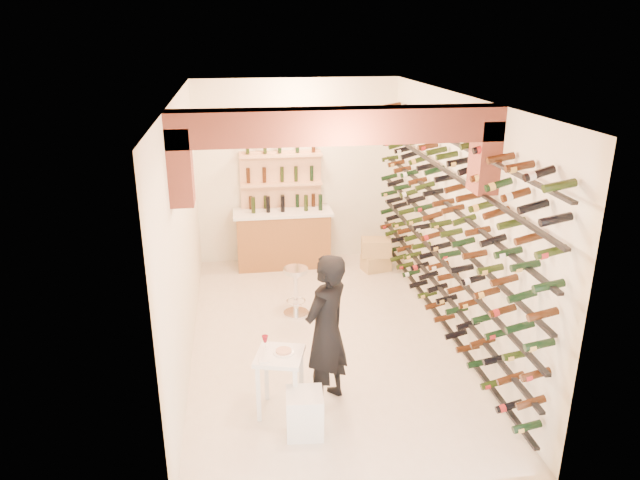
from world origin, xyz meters
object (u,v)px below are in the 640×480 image
at_px(back_counter, 283,237).
at_px(crate_lower, 376,263).
at_px(tasting_table, 280,364).
at_px(wine_rack, 439,224).
at_px(white_stool, 305,413).
at_px(chrome_barstool, 296,288).
at_px(person, 326,331).

relative_size(back_counter, crate_lower, 3.72).
bearing_deg(crate_lower, tasting_table, -117.78).
distance_m(back_counter, crate_lower, 1.67).
distance_m(wine_rack, crate_lower, 2.63).
bearing_deg(white_stool, back_counter, 87.56).
height_order(back_counter, crate_lower, back_counter).
height_order(white_stool, chrome_barstool, chrome_barstool).
distance_m(back_counter, white_stool, 4.62).
distance_m(tasting_table, person, 0.61).
bearing_deg(crate_lower, back_counter, 164.00).
height_order(back_counter, person, person).
height_order(back_counter, white_stool, back_counter).
xyz_separation_m(white_stool, chrome_barstool, (0.21, 2.70, 0.19)).
xyz_separation_m(back_counter, tasting_table, (-0.41, -4.20, 0.05)).
bearing_deg(wine_rack, tasting_table, -145.37).
xyz_separation_m(white_stool, person, (0.30, 0.52, 0.65)).
relative_size(person, crate_lower, 3.87).
distance_m(chrome_barstool, crate_lower, 2.15).
bearing_deg(tasting_table, back_counter, 100.17).
bearing_deg(wine_rack, chrome_barstool, 157.93).
height_order(tasting_table, person, person).
bearing_deg(person, white_stool, 15.13).
bearing_deg(person, wine_rack, 175.23).
distance_m(person, chrome_barstool, 2.23).
bearing_deg(person, back_counter, -133.09).
relative_size(tasting_table, crate_lower, 1.89).
bearing_deg(chrome_barstool, wine_rack, -22.07).
bearing_deg(back_counter, wine_rack, -55.34).
bearing_deg(chrome_barstool, back_counter, 90.29).
distance_m(person, crate_lower, 3.99).
xyz_separation_m(tasting_table, white_stool, (0.22, -0.41, -0.35)).
bearing_deg(white_stool, tasting_table, 117.79).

